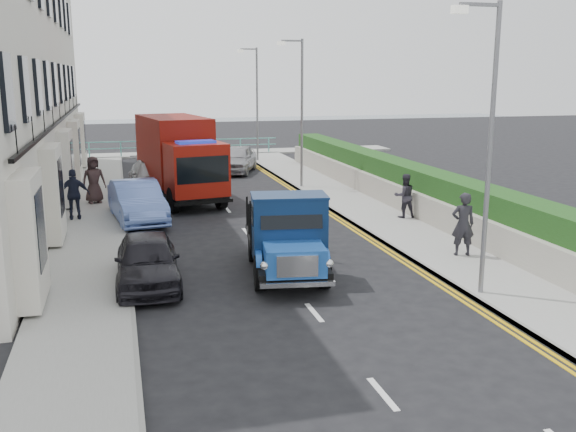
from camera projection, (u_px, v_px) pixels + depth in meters
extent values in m
plane|color=black|center=(292.00, 286.00, 16.68)|extent=(120.00, 120.00, 0.00)
cube|color=gray|center=(94.00, 221.00, 23.86)|extent=(2.40, 38.00, 0.12)
cube|color=gray|center=(358.00, 206.00, 26.49)|extent=(2.60, 38.00, 0.12)
cube|color=gray|center=(181.00, 154.00, 44.04)|extent=(30.00, 2.50, 0.12)
plane|color=slate|center=(154.00, 123.00, 73.31)|extent=(120.00, 120.00, 0.00)
cube|color=black|center=(62.00, 118.00, 26.59)|extent=(0.12, 28.00, 0.10)
cube|color=#B2AD9E|center=(388.00, 193.00, 26.71)|extent=(0.30, 28.00, 1.00)
cube|color=#1D4014|center=(404.00, 183.00, 26.80)|extent=(1.20, 28.00, 1.70)
cube|color=#59B2A5|center=(182.00, 140.00, 43.07)|extent=(13.00, 0.08, 0.06)
cube|color=#59B2A5|center=(182.00, 147.00, 43.16)|extent=(13.00, 0.06, 0.05)
cylinder|color=slate|center=(490.00, 156.00, 15.12)|extent=(0.12, 0.12, 7.00)
cube|color=slate|center=(480.00, 4.00, 14.26)|extent=(1.00, 0.08, 0.08)
cube|color=beige|center=(460.00, 10.00, 14.16)|extent=(0.35, 0.18, 0.18)
cylinder|color=slate|center=(302.00, 115.00, 30.22)|extent=(0.12, 0.12, 7.00)
cube|color=slate|center=(292.00, 41.00, 29.36)|extent=(1.00, 0.08, 0.08)
cube|color=beige|center=(281.00, 43.00, 29.26)|extent=(0.35, 0.18, 0.18)
cylinder|color=slate|center=(257.00, 106.00, 39.66)|extent=(0.12, 0.12, 7.00)
cube|color=slate|center=(248.00, 49.00, 38.80)|extent=(1.00, 0.08, 0.08)
cube|color=beige|center=(240.00, 51.00, 38.70)|extent=(0.35, 0.18, 0.18)
cylinder|color=black|center=(259.00, 273.00, 16.24)|extent=(0.38, 0.94, 0.91)
cylinder|color=black|center=(324.00, 271.00, 16.42)|extent=(0.38, 0.94, 0.91)
cylinder|color=black|center=(253.00, 246.00, 18.82)|extent=(0.38, 0.94, 0.91)
cylinder|color=black|center=(309.00, 244.00, 19.00)|extent=(0.38, 0.94, 0.91)
cube|color=black|center=(286.00, 253.00, 17.59)|extent=(2.45, 4.77, 0.17)
cube|color=#1F53A8|center=(294.00, 259.00, 15.81)|extent=(1.64, 1.44, 0.68)
cube|color=silver|center=(297.00, 266.00, 15.20)|extent=(1.00, 0.22, 0.52)
cube|color=#0E254B|center=(289.00, 227.00, 16.76)|extent=(2.05, 1.40, 1.66)
cube|color=black|center=(282.00, 235.00, 18.65)|extent=(2.36, 2.92, 0.11)
cylinder|color=black|center=(173.00, 200.00, 25.37)|extent=(0.47, 1.07, 1.04)
cylinder|color=black|center=(221.00, 196.00, 26.16)|extent=(0.47, 1.07, 1.04)
cylinder|color=black|center=(156.00, 189.00, 27.97)|extent=(0.47, 1.07, 1.04)
cylinder|color=black|center=(200.00, 185.00, 28.76)|extent=(0.47, 1.07, 1.04)
cylinder|color=black|center=(146.00, 182.00, 29.81)|extent=(0.47, 1.07, 1.04)
cylinder|color=black|center=(188.00, 179.00, 30.61)|extent=(0.47, 1.07, 1.04)
cube|color=black|center=(181.00, 184.00, 27.91)|extent=(3.22, 6.86, 0.24)
cube|color=maroon|center=(197.00, 169.00, 25.51)|extent=(2.52, 2.14, 2.07)
cube|color=black|center=(203.00, 170.00, 24.72)|extent=(2.06, 0.41, 1.04)
cube|color=maroon|center=(174.00, 148.00, 28.51)|extent=(3.13, 5.22, 2.83)
imported|color=black|center=(147.00, 260.00, 16.58)|extent=(1.71, 4.03, 1.36)
imported|color=#6483D6|center=(137.00, 202.00, 23.84)|extent=(2.20, 4.79, 1.52)
imported|color=#A6A5AA|center=(155.00, 177.00, 29.40)|extent=(2.42, 5.44, 1.55)
imported|color=black|center=(161.00, 149.00, 41.65)|extent=(2.27, 4.72, 1.30)
imported|color=#9A999E|center=(237.00, 159.00, 35.96)|extent=(3.29, 4.79, 1.51)
imported|color=#232227|center=(463.00, 224.00, 18.90)|extent=(0.77, 0.59, 1.89)
imported|color=#2D2A33|center=(405.00, 196.00, 23.97)|extent=(0.84, 0.67, 1.65)
imported|color=black|center=(74.00, 194.00, 23.65)|extent=(1.12, 0.52, 1.87)
imported|color=#362727|center=(94.00, 180.00, 26.70)|extent=(1.08, 0.84, 1.96)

